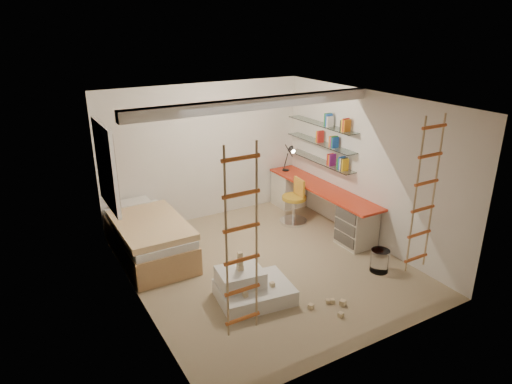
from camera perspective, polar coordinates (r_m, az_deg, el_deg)
floor at (r=7.34m, az=1.18°, el=-9.14°), size 4.50×4.50×0.00m
ceiling_beam at (r=6.72m, az=0.00°, el=10.99°), size 4.00×0.18×0.16m
window_frame at (r=7.37m, az=-18.26°, el=3.06°), size 0.06×1.15×1.35m
window_blind at (r=7.38m, az=-17.95°, el=3.11°), size 0.02×1.00×1.20m
rope_ladder_left at (r=4.69m, az=-1.79°, el=-6.51°), size 0.41×0.04×2.13m
rope_ladder_right at (r=6.32m, az=20.32°, el=-0.47°), size 0.41×0.04×2.13m
waste_bin at (r=7.36m, az=15.20°, el=-8.28°), size 0.29×0.29×0.36m
desk at (r=8.69m, az=7.99°, el=-1.44°), size 0.56×2.80×0.75m
shelves at (r=8.63m, az=8.07°, el=6.09°), size 0.25×1.80×0.71m
bed at (r=7.67m, az=-13.21°, el=-5.57°), size 1.02×2.00×0.69m
task_lamp at (r=9.15m, az=4.32°, el=4.73°), size 0.14×0.36×0.57m
swivel_chair at (r=8.69m, az=4.84°, el=-1.85°), size 0.57×0.57×0.88m
play_platform at (r=6.47m, az=-0.70°, el=-11.89°), size 1.09×0.90×0.44m
toy_blocks at (r=6.36m, az=3.81°, el=-11.67°), size 1.28×1.13×0.71m
books at (r=8.61m, az=8.11°, el=6.75°), size 0.14×0.58×0.92m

